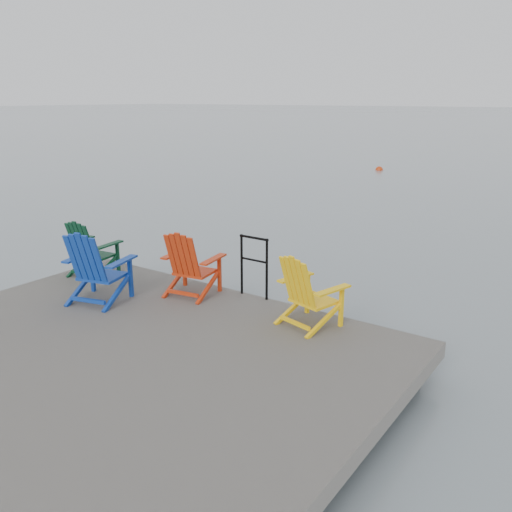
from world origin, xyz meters
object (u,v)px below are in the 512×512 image
Objects in this scene: chair_red at (190,263)px; handrail at (254,261)px; buoy_b at (379,170)px; chair_green at (90,248)px; chair_yellow at (308,290)px; chair_blue at (96,266)px.

handrail is at bearing 21.42° from chair_red.
chair_red is at bearing -75.54° from buoy_b.
chair_yellow reaches higher than chair_green.
buoy_b is at bearing 95.02° from chair_red.
chair_yellow is at bearing -9.25° from chair_red.
handrail is at bearing 25.42° from chair_blue.
chair_green is at bearing 177.54° from chair_red.
chair_yellow is at bearing -70.06° from buoy_b.
chair_blue is at bearing -142.09° from chair_red.
chair_red reaches higher than chair_green.
chair_blue is at bearing -139.48° from handrail.
chair_blue is 2.99m from chair_yellow.
chair_yellow is (3.87, 0.24, 0.01)m from chair_green.
chair_green is 0.88× the size of chair_blue.
chair_green reaches higher than buoy_b.
buoy_b is at bearing 86.19° from chair_blue.
chair_yellow is 19.78m from buoy_b.
buoy_b is (-5.59, 18.11, -1.04)m from handrail.
chair_red is at bearing 32.25° from chair_blue.
chair_red is (-0.80, -0.48, -0.05)m from handrail.
chair_blue is at bearing -146.59° from chair_yellow.
chair_blue is 1.11× the size of chair_yellow.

